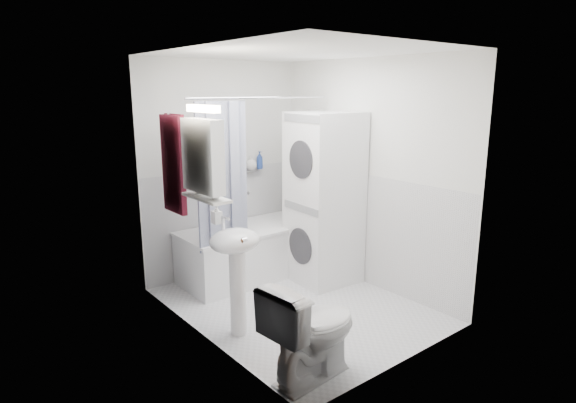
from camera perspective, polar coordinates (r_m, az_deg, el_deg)
floor at (r=4.86m, az=0.90°, el=-12.20°), size 2.60×2.60×0.00m
room_walls at (r=4.43m, az=0.97°, el=5.45°), size 2.60×2.60×2.60m
wainscot at (r=4.85m, az=-1.29°, el=-4.62°), size 1.98×2.58×2.58m
door at (r=3.55m, az=-5.21°, el=-4.60°), size 0.05×2.00×2.00m
bathtub at (r=5.46m, az=-4.75°, el=-5.71°), size 1.52×0.72×0.58m
tub_spout at (r=5.68m, az=-5.06°, el=1.10°), size 0.04×0.12×0.04m
curtain_rod at (r=4.92m, az=-3.11°, el=12.19°), size 1.70×0.02×0.02m
shower_curtain at (r=4.73m, az=-7.69°, el=2.93°), size 0.55×0.02×1.45m
sink at (r=4.09m, az=-6.23°, el=-6.58°), size 0.44×0.37×1.04m
medicine_cabinet at (r=4.00m, az=-10.04°, el=5.55°), size 0.13×0.50×0.71m
shelf at (r=4.07m, az=-9.65°, el=0.47°), size 0.18×0.54×0.02m
shower_caddy at (r=5.65m, az=-4.63°, el=3.62°), size 0.22×0.06×0.02m
towel at (r=4.43m, az=-13.44°, el=4.54°), size 0.07×0.37×0.90m
washer_dryer at (r=5.22m, az=4.27°, el=0.35°), size 0.71×0.70×1.85m
toilet at (r=3.62m, az=2.84°, el=-14.97°), size 0.80×0.49×0.75m
soap_pump at (r=4.34m, az=-8.43°, el=-2.10°), size 0.08×0.17×0.08m
shelf_bottle at (r=3.93m, az=-8.61°, el=0.78°), size 0.07×0.18×0.07m
shelf_cup at (r=4.16m, az=-10.50°, el=1.60°), size 0.10×0.09×0.10m
shampoo_a at (r=5.66m, az=-4.37°, el=4.42°), size 0.13×0.17×0.13m
shampoo_b at (r=5.73m, az=-3.37°, el=4.28°), size 0.08×0.21×0.08m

